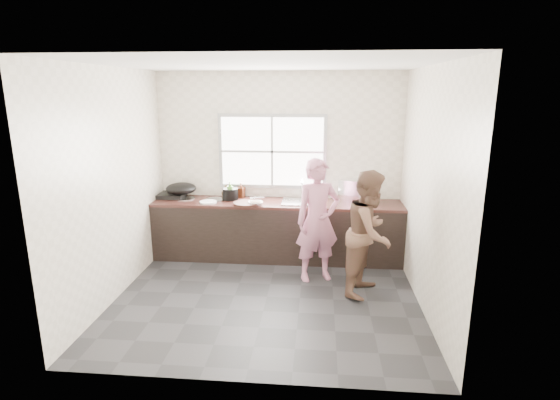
# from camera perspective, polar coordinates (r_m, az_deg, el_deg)

# --- Properties ---
(floor) EXTENTS (3.60, 3.20, 0.01)m
(floor) POSITION_cam_1_polar(r_m,az_deg,el_deg) (5.42, -1.71, -12.57)
(floor) COLOR #29292C
(floor) RESTS_ON ground
(ceiling) EXTENTS (3.60, 3.20, 0.01)m
(ceiling) POSITION_cam_1_polar(r_m,az_deg,el_deg) (4.85, -1.96, 17.38)
(ceiling) COLOR silver
(ceiling) RESTS_ON wall_back
(wall_back) EXTENTS (3.60, 0.01, 2.70)m
(wall_back) POSITION_cam_1_polar(r_m,az_deg,el_deg) (6.53, -0.12, 4.63)
(wall_back) COLOR silver
(wall_back) RESTS_ON ground
(wall_left) EXTENTS (0.01, 3.20, 2.70)m
(wall_left) POSITION_cam_1_polar(r_m,az_deg,el_deg) (5.48, -20.93, 1.82)
(wall_left) COLOR beige
(wall_left) RESTS_ON ground
(wall_right) EXTENTS (0.01, 3.20, 2.70)m
(wall_right) POSITION_cam_1_polar(r_m,az_deg,el_deg) (5.07, 18.86, 1.06)
(wall_right) COLOR silver
(wall_right) RESTS_ON ground
(wall_front) EXTENTS (3.60, 0.01, 2.70)m
(wall_front) POSITION_cam_1_polar(r_m,az_deg,el_deg) (3.43, -5.09, -4.32)
(wall_front) COLOR beige
(wall_front) RESTS_ON ground
(cabinet) EXTENTS (3.60, 0.62, 0.82)m
(cabinet) POSITION_cam_1_polar(r_m,az_deg,el_deg) (6.45, -0.37, -4.11)
(cabinet) COLOR black
(cabinet) RESTS_ON floor
(countertop) EXTENTS (3.60, 0.64, 0.04)m
(countertop) POSITION_cam_1_polar(r_m,az_deg,el_deg) (6.33, -0.38, -0.41)
(countertop) COLOR #351A15
(countertop) RESTS_ON cabinet
(sink) EXTENTS (0.55, 0.45, 0.02)m
(sink) POSITION_cam_1_polar(r_m,az_deg,el_deg) (6.30, 2.79, -0.26)
(sink) COLOR silver
(sink) RESTS_ON countertop
(faucet) EXTENTS (0.02, 0.02, 0.30)m
(faucet) POSITION_cam_1_polar(r_m,az_deg,el_deg) (6.46, 2.88, 1.43)
(faucet) COLOR silver
(faucet) RESTS_ON countertop
(window_frame) EXTENTS (1.60, 0.05, 1.10)m
(window_frame) POSITION_cam_1_polar(r_m,az_deg,el_deg) (6.49, -1.02, 6.36)
(window_frame) COLOR #9EA0A5
(window_frame) RESTS_ON wall_back
(window_glazing) EXTENTS (1.50, 0.01, 1.00)m
(window_glazing) POSITION_cam_1_polar(r_m,az_deg,el_deg) (6.47, -1.04, 6.33)
(window_glazing) COLOR white
(window_glazing) RESTS_ON window_frame
(woman) EXTENTS (0.64, 0.53, 1.50)m
(woman) POSITION_cam_1_polar(r_m,az_deg,el_deg) (5.65, 4.94, -3.19)
(woman) COLOR pink
(woman) RESTS_ON floor
(person_side) EXTENTS (0.83, 0.92, 1.53)m
(person_side) POSITION_cam_1_polar(r_m,az_deg,el_deg) (5.37, 11.62, -4.24)
(person_side) COLOR brown
(person_side) RESTS_ON floor
(cutting_board) EXTENTS (0.49, 0.49, 0.04)m
(cutting_board) POSITION_cam_1_polar(r_m,az_deg,el_deg) (6.17, -4.42, -0.46)
(cutting_board) COLOR #321A13
(cutting_board) RESTS_ON countertop
(cleaver) EXTENTS (0.24, 0.19, 0.01)m
(cleaver) POSITION_cam_1_polar(r_m,az_deg,el_deg) (6.40, -3.01, 0.32)
(cleaver) COLOR silver
(cleaver) RESTS_ON cutting_board
(bowl_mince) EXTENTS (0.26, 0.26, 0.05)m
(bowl_mince) POSITION_cam_1_polar(r_m,az_deg,el_deg) (6.15, -3.21, -0.42)
(bowl_mince) COLOR silver
(bowl_mince) RESTS_ON countertop
(bowl_crabs) EXTENTS (0.23, 0.23, 0.07)m
(bowl_crabs) POSITION_cam_1_polar(r_m,az_deg,el_deg) (6.08, 4.56, -0.53)
(bowl_crabs) COLOR silver
(bowl_crabs) RESTS_ON countertop
(bowl_held) EXTENTS (0.24, 0.24, 0.06)m
(bowl_held) POSITION_cam_1_polar(r_m,az_deg,el_deg) (6.08, 4.39, -0.56)
(bowl_held) COLOR silver
(bowl_held) RESTS_ON countertop
(black_pot) EXTENTS (0.24, 0.24, 0.17)m
(black_pot) POSITION_cam_1_polar(r_m,az_deg,el_deg) (6.48, -6.51, 0.78)
(black_pot) COLOR black
(black_pot) RESTS_ON countertop
(plate_food) EXTENTS (0.30, 0.30, 0.02)m
(plate_food) POSITION_cam_1_polar(r_m,az_deg,el_deg) (6.35, -9.36, -0.25)
(plate_food) COLOR white
(plate_food) RESTS_ON countertop
(bottle_green) EXTENTS (0.11, 0.11, 0.28)m
(bottle_green) POSITION_cam_1_polar(r_m,az_deg,el_deg) (6.44, -6.55, 1.24)
(bottle_green) COLOR #498A2D
(bottle_green) RESTS_ON countertop
(bottle_brown_tall) EXTENTS (0.12, 0.12, 0.21)m
(bottle_brown_tall) POSITION_cam_1_polar(r_m,az_deg,el_deg) (6.60, -5.13, 1.25)
(bottle_brown_tall) COLOR #4C2313
(bottle_brown_tall) RESTS_ON countertop
(bottle_brown_short) EXTENTS (0.13, 0.13, 0.16)m
(bottle_brown_short) POSITION_cam_1_polar(r_m,az_deg,el_deg) (6.65, -7.09, 1.07)
(bottle_brown_short) COLOR #453011
(bottle_brown_short) RESTS_ON countertop
(glass_jar) EXTENTS (0.10, 0.10, 0.11)m
(glass_jar) POSITION_cam_1_polar(r_m,az_deg,el_deg) (6.62, -5.92, 0.85)
(glass_jar) COLOR #BBBEC1
(glass_jar) RESTS_ON countertop
(burner) EXTENTS (0.41, 0.41, 0.06)m
(burner) POSITION_cam_1_polar(r_m,az_deg,el_deg) (6.81, -14.00, 0.66)
(burner) COLOR black
(burner) RESTS_ON countertop
(wok) EXTENTS (0.49, 0.49, 0.17)m
(wok) POSITION_cam_1_polar(r_m,az_deg,el_deg) (6.68, -12.79, 1.47)
(wok) COLOR black
(wok) RESTS_ON burner
(dish_rack) EXTENTS (0.49, 0.41, 0.31)m
(dish_rack) POSITION_cam_1_polar(r_m,az_deg,el_deg) (6.44, 9.78, 1.26)
(dish_rack) COLOR silver
(dish_rack) RESTS_ON countertop
(pot_lid_left) EXTENTS (0.31, 0.31, 0.01)m
(pot_lid_left) POSITION_cam_1_polar(r_m,az_deg,el_deg) (6.64, -12.23, 0.19)
(pot_lid_left) COLOR silver
(pot_lid_left) RESTS_ON countertop
(pot_lid_right) EXTENTS (0.30, 0.30, 0.01)m
(pot_lid_right) POSITION_cam_1_polar(r_m,az_deg,el_deg) (6.50, -8.44, 0.08)
(pot_lid_right) COLOR #A7AAAE
(pot_lid_right) RESTS_ON countertop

